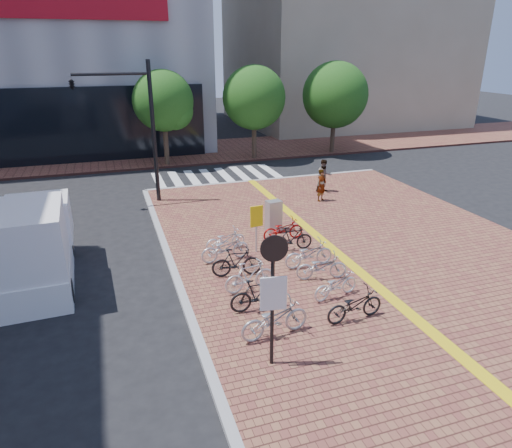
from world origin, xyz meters
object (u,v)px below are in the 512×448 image
object	(u,v)px
pedestrian_a	(322,185)
notice_sign	(273,286)
bike_1	(258,294)
bike_7	(336,285)
bike_11	(283,229)
bike_3	(237,262)
yellow_sign	(257,220)
bike_4	(225,248)
bike_10	(292,238)
pedestrian_b	(324,176)
bike_6	(355,305)
bike_2	(250,276)
box_truck	(33,246)
bike_5	(225,239)
bike_9	(309,254)
traffic_light_pole	(117,107)
bike_0	(275,319)
bike_8	(322,267)
utility_box	(274,216)

from	to	relation	value
pedestrian_a	notice_sign	size ratio (longest dim) A/B	0.47
bike_1	bike_7	size ratio (longest dim) A/B	1.04
bike_11	bike_7	bearing A→B (deg)	176.38
bike_3	yellow_sign	distance (m)	2.15
bike_4	bike_7	size ratio (longest dim) A/B	1.12
bike_10	pedestrian_b	xyz separation A→B (m)	(4.50, 6.45, 0.38)
bike_6	yellow_sign	bearing A→B (deg)	7.71
bike_2	pedestrian_a	size ratio (longest dim) A/B	1.05
pedestrian_a	box_truck	bearing A→B (deg)	169.51
bike_5	bike_9	distance (m)	3.29
bike_4	bike_9	xyz separation A→B (m)	(2.63, -1.37, -0.00)
notice_sign	traffic_light_pole	distance (m)	14.17
bike_4	yellow_sign	xyz separation A→B (m)	(1.29, 0.32, 0.79)
bike_6	pedestrian_b	xyz separation A→B (m)	(4.66, 11.35, 0.40)
bike_2	box_truck	size ratio (longest dim) A/B	0.33
bike_9	box_truck	distance (m)	9.05
bike_0	bike_10	size ratio (longest dim) A/B	1.22
pedestrian_a	traffic_light_pole	xyz separation A→B (m)	(-9.22, 2.64, 3.80)
pedestrian_a	bike_1	bearing A→B (deg)	-156.50
bike_2	bike_8	distance (m)	2.47
utility_box	yellow_sign	world-z (taller)	yellow_sign
bike_8	bike_9	distance (m)	0.99
bike_1	pedestrian_b	world-z (taller)	pedestrian_b
bike_10	bike_3	bearing A→B (deg)	121.74
bike_1	bike_2	size ratio (longest dim) A/B	1.00
bike_0	bike_7	bearing A→B (deg)	-69.36
bike_3	traffic_light_pole	bearing A→B (deg)	26.91
bike_11	box_truck	bearing A→B (deg)	91.66
bike_0	box_truck	xyz separation A→B (m)	(-6.25, 5.41, 0.69)
bike_6	pedestrian_a	size ratio (longest dim) A/B	1.10
bike_0	bike_9	bearing A→B (deg)	-43.43
bike_5	bike_2	bearing A→B (deg)	169.01
bike_0	bike_11	bearing A→B (deg)	-30.56
bike_8	bike_11	distance (m)	3.47
bike_7	utility_box	bearing A→B (deg)	-13.04
bike_3	pedestrian_b	distance (m)	10.50
bike_4	pedestrian_b	xyz separation A→B (m)	(7.10, 6.51, 0.39)
bike_10	bike_2	bearing A→B (deg)	138.73
bike_9	pedestrian_b	world-z (taller)	pedestrian_b
bike_2	bike_7	bearing A→B (deg)	-124.47
bike_7	utility_box	world-z (taller)	utility_box
utility_box	traffic_light_pole	distance (m)	8.87
bike_1	bike_3	bearing A→B (deg)	0.05
bike_1	bike_9	distance (m)	3.35
traffic_light_pole	bike_11	bearing A→B (deg)	-50.11
yellow_sign	box_truck	distance (m)	7.48
bike_6	bike_11	size ratio (longest dim) A/B	1.05
bike_5	bike_9	xyz separation A→B (m)	(2.39, -2.27, 0.06)
bike_5	bike_8	world-z (taller)	bike_8
bike_1	notice_sign	xyz separation A→B (m)	(-0.46, -2.43, 1.63)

